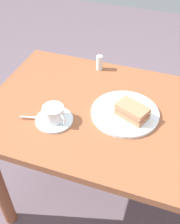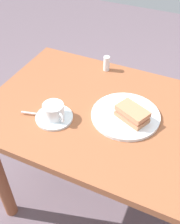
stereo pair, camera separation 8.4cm
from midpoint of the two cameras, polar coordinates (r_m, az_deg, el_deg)
name	(u,v)px [view 1 (the left image)]	position (r m, az deg, el deg)	size (l,w,h in m)	color
ground_plane	(121,205)	(1.75, 5.06, -18.74)	(6.00, 6.00, 0.00)	#675660
dining_table	(132,136)	(1.25, 6.74, -4.98)	(1.31, 0.72, 0.73)	brown
sandwich_plate	(125,113)	(1.16, 5.21, -0.25)	(0.29, 0.29, 0.01)	white
sandwich_front	(132,111)	(1.13, 6.63, 0.13)	(0.15, 0.12, 0.05)	#B87B55
coffee_saucer	(54,120)	(1.15, -9.51, -1.66)	(0.16, 0.16, 0.01)	white
coffee_cup	(54,113)	(1.12, -9.68, -0.30)	(0.11, 0.09, 0.06)	white
spoon	(35,117)	(1.16, -13.32, -1.16)	(0.10, 0.04, 0.01)	silver
salt_shaker	(99,63)	(1.41, 0.23, 10.14)	(0.03, 0.03, 0.08)	silver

